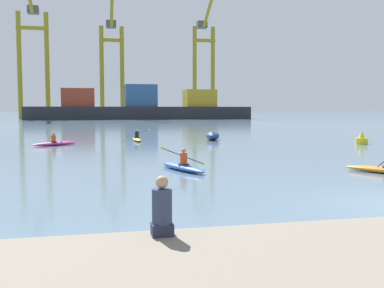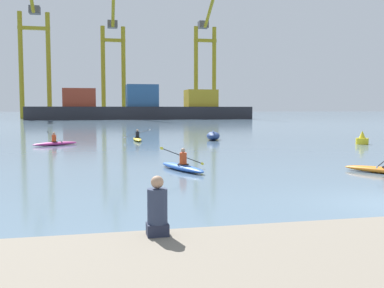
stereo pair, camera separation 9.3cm
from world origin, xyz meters
name	(u,v)px [view 1 (the left image)]	position (x,y,z in m)	size (l,w,h in m)	color
container_barge	(141,108)	(3.35, 103.04, 2.82)	(55.95, 9.39, 8.71)	#28282D
gantry_crane_west	(33,48)	(-23.74, 114.28, 18.52)	(8.17, 16.13, 36.93)	olive
gantry_crane_west_mid	(112,54)	(-3.06, 118.04, 18.17)	(6.91, 18.37, 39.96)	olive
gantry_crane_east_mid	(204,58)	(23.54, 117.44, 17.60)	(6.72, 15.90, 34.67)	olive
capsized_dinghy	(213,136)	(1.34, 25.50, 0.35)	(1.70, 2.79, 0.76)	navy
channel_buoy	(362,139)	(10.88, 18.81, 0.36)	(0.90, 0.90, 1.00)	yellow
kayak_yellow	(137,139)	(-4.97, 25.80, 0.17)	(2.22, 3.40, 0.98)	yellow
kayak_blue	(183,166)	(-4.73, 7.96, 0.17)	(2.07, 3.42, 1.07)	#2856B2
kayak_magenta	(55,143)	(-11.10, 22.50, 0.17)	(3.18, 2.34, 1.00)	#C13384
seated_onlooker	(162,209)	(-7.40, -3.85, 1.11)	(0.32, 0.30, 0.90)	#23283D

